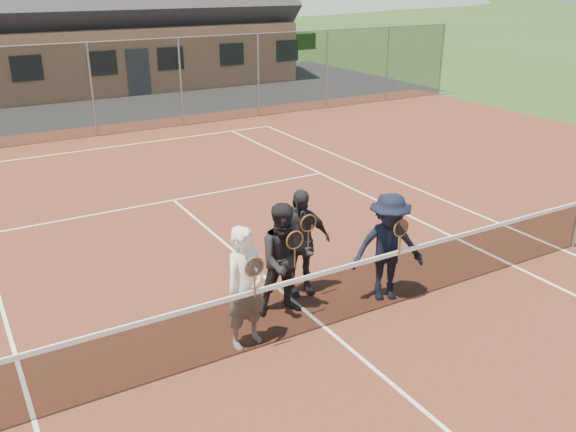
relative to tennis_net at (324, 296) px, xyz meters
name	(u,v)px	position (x,y,z in m)	size (l,w,h in m)	color
ground	(58,103)	(0.00, 20.00, -0.54)	(220.00, 220.00, 0.00)	#274418
court_surface	(324,327)	(0.00, 0.00, -0.53)	(30.00, 30.00, 0.02)	#562819
hedge_row	(14,58)	(0.00, 32.00, 0.01)	(40.00, 1.20, 1.10)	black
court_markings	(324,326)	(0.00, 0.00, -0.51)	(11.03, 23.83, 0.01)	white
tennis_net	(324,296)	(0.00, 0.00, 0.00)	(11.68, 0.08, 1.10)	slate
perimeter_fence	(92,90)	(0.00, 13.50, 0.99)	(30.07, 0.07, 3.02)	slate
player_a	(246,287)	(-1.18, 0.19, 0.38)	(0.72, 0.55, 1.80)	white
player_b	(286,260)	(-0.27, 0.68, 0.38)	(1.02, 0.88, 1.80)	black
player_c	(299,242)	(0.25, 1.13, 0.38)	(1.12, 0.64, 1.80)	black
player_d	(388,247)	(1.37, 0.25, 0.38)	(1.33, 1.05, 1.80)	black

